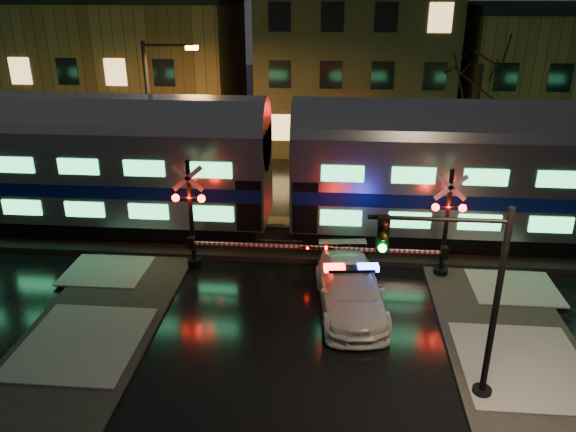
# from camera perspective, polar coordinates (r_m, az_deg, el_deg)

# --- Properties ---
(ground) EXTENTS (120.00, 120.00, 0.00)m
(ground) POSITION_cam_1_polar(r_m,az_deg,el_deg) (19.53, 1.40, -8.87)
(ground) COLOR black
(ground) RESTS_ON ground
(ballast) EXTENTS (90.00, 4.20, 0.24)m
(ballast) POSITION_cam_1_polar(r_m,az_deg,el_deg) (23.88, 2.15, -2.36)
(ballast) COLOR black
(ballast) RESTS_ON ground
(sidewalk_left) EXTENTS (4.00, 20.00, 0.12)m
(sidewalk_left) POSITION_cam_1_polar(r_m,az_deg,el_deg) (16.46, -24.56, -17.84)
(sidewalk_left) COLOR #2D2D2D
(sidewalk_left) RESTS_ON ground
(building_left) EXTENTS (14.00, 10.00, 9.00)m
(building_left) POSITION_cam_1_polar(r_m,az_deg,el_deg) (41.46, -15.30, 13.96)
(building_left) COLOR brown
(building_left) RESTS_ON ground
(building_mid) EXTENTS (12.00, 11.00, 11.50)m
(building_mid) POSITION_cam_1_polar(r_m,az_deg,el_deg) (39.39, 6.63, 16.00)
(building_mid) COLOR brown
(building_mid) RESTS_ON ground
(building_right) EXTENTS (12.00, 10.00, 8.50)m
(building_right) POSITION_cam_1_polar(r_m,az_deg,el_deg) (41.53, 25.21, 12.31)
(building_right) COLOR brown
(building_right) RESTS_ON ground
(train) EXTENTS (51.00, 3.12, 5.92)m
(train) POSITION_cam_1_polar(r_m,az_deg,el_deg) (22.77, -0.79, 5.21)
(train) COLOR black
(train) RESTS_ON ballast
(police_car) EXTENTS (2.64, 5.31, 1.65)m
(police_car) POSITION_cam_1_polar(r_m,az_deg,el_deg) (18.97, 6.34, -7.41)
(police_car) COLOR white
(police_car) RESTS_ON ground
(crossing_signal_right) EXTENTS (5.94, 0.66, 4.21)m
(crossing_signal_right) POSITION_cam_1_polar(r_m,az_deg,el_deg) (21.07, 14.75, -1.83)
(crossing_signal_right) COLOR black
(crossing_signal_right) RESTS_ON ground
(crossing_signal_left) EXTENTS (6.05, 0.67, 4.29)m
(crossing_signal_left) POSITION_cam_1_polar(r_m,az_deg,el_deg) (21.30, -8.90, -0.96)
(crossing_signal_left) COLOR black
(crossing_signal_left) RESTS_ON ground
(traffic_light) EXTENTS (3.52, 0.66, 5.45)m
(traffic_light) POSITION_cam_1_polar(r_m,az_deg,el_deg) (14.67, 17.20, -8.37)
(traffic_light) COLOR black
(traffic_light) RESTS_ON ground
(streetlight) EXTENTS (2.61, 0.27, 7.80)m
(streetlight) POSITION_cam_1_polar(r_m,az_deg,el_deg) (27.59, -13.36, 10.09)
(streetlight) COLOR black
(streetlight) RESTS_ON ground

